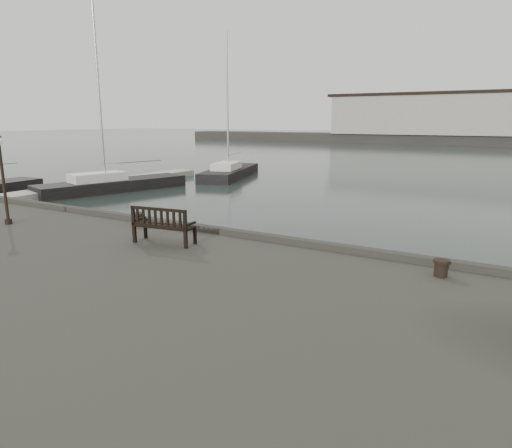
{
  "coord_description": "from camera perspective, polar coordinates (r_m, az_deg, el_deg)",
  "views": [
    {
      "loc": [
        7.28,
        -11.56,
        5.03
      ],
      "look_at": [
        0.82,
        -0.5,
        2.1
      ],
      "focal_mm": 32.0,
      "sensor_mm": 36.0,
      "label": 1
    }
  ],
  "objects": [
    {
      "name": "ground",
      "position": [
        14.56,
        -1.82,
        -7.33
      ],
      "size": [
        400.0,
        400.0,
        0.0
      ],
      "primitive_type": "plane",
      "color": "black",
      "rests_on": "ground"
    },
    {
      "name": "pontoon",
      "position": [
        35.1,
        -21.25,
        4.19
      ],
      "size": [
        2.0,
        24.0,
        0.5
      ],
      "primitive_type": "cube",
      "color": "#B0AFA3",
      "rests_on": "ground"
    },
    {
      "name": "breakwater",
      "position": [
        104.23,
        24.27,
        11.38
      ],
      "size": [
        140.0,
        9.5,
        12.2
      ],
      "color": "#383530",
      "rests_on": "ground"
    },
    {
      "name": "bench",
      "position": [
        13.32,
        -11.44,
        -0.99
      ],
      "size": [
        1.88,
        0.87,
        1.04
      ],
      "rotation": [
        0.0,
        0.0,
        0.14
      ],
      "color": "black",
      "rests_on": "quay"
    },
    {
      "name": "bollard_left",
      "position": [
        15.85,
        -14.45,
        0.6
      ],
      "size": [
        0.47,
        0.47,
        0.42
      ],
      "primitive_type": "cylinder",
      "rotation": [
        0.0,
        0.0,
        -0.2
      ],
      "color": "black",
      "rests_on": "quay"
    },
    {
      "name": "bollard_right",
      "position": [
        11.18,
        22.12,
        -5.14
      ],
      "size": [
        0.48,
        0.48,
        0.39
      ],
      "primitive_type": "cylinder",
      "rotation": [
        0.0,
        0.0,
        0.37
      ],
      "color": "black",
      "rests_on": "quay"
    },
    {
      "name": "lamp_post",
      "position": [
        17.44,
        -29.21,
        6.3
      ],
      "size": [
        0.31,
        0.31,
        3.06
      ],
      "rotation": [
        0.0,
        0.0,
        0.33
      ],
      "color": "black",
      "rests_on": "quay"
    },
    {
      "name": "yacht_c",
      "position": [
        34.66,
        -17.43,
        4.36
      ],
      "size": [
        5.58,
        11.08,
        14.35
      ],
      "rotation": [
        0.0,
        0.0,
        -0.29
      ],
      "color": "black",
      "rests_on": "ground"
    },
    {
      "name": "yacht_d",
      "position": [
        41.34,
        -3.26,
        6.21
      ],
      "size": [
        5.64,
        10.68,
        12.87
      ],
      "rotation": [
        0.0,
        0.0,
        0.29
      ],
      "color": "black",
      "rests_on": "ground"
    }
  ]
}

